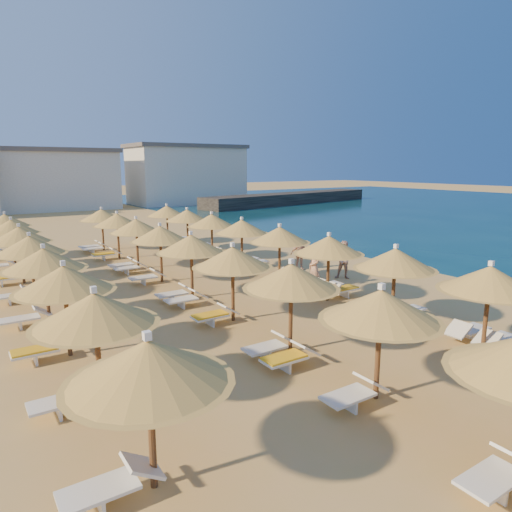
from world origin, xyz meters
TOP-DOWN VIEW (x-y plane):
  - ground at (0.00, 0.00)m, footprint 220.00×220.00m
  - jetty at (29.76, 38.14)m, footprint 30.20×9.85m
  - hotel_blocks at (2.73, 46.36)m, footprint 46.82×11.28m
  - parasol_row_east at (2.24, 1.95)m, footprint 2.77×31.77m
  - parasol_row_west at (-2.11, 1.95)m, footprint 2.77×31.77m
  - parasol_row_inland at (-7.46, 5.18)m, footprint 2.77×25.33m
  - loungers at (-1.70, 2.48)m, footprint 12.71×29.63m
  - beachgoer_a at (3.01, 2.05)m, footprint 0.60×0.78m
  - beachgoer_b at (5.32, 2.56)m, footprint 1.10×1.11m
  - beachgoer_c at (4.71, 5.18)m, footprint 1.04×0.67m

SIDE VIEW (x-z plane):
  - ground at x=0.00m, z-range 0.00..0.00m
  - loungers at x=-1.70m, z-range 0.02..0.67m
  - jetty at x=29.76m, z-range 0.00..1.50m
  - beachgoer_c at x=4.71m, z-range 0.00..1.65m
  - beachgoer_b at x=5.32m, z-range 0.00..1.81m
  - beachgoer_a at x=3.01m, z-range 0.00..1.90m
  - parasol_row_inland at x=-7.46m, z-range 0.82..3.56m
  - parasol_row_east at x=2.24m, z-range 0.82..3.56m
  - parasol_row_west at x=-2.11m, z-range 0.82..3.56m
  - hotel_blocks at x=2.73m, z-range -0.35..7.75m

